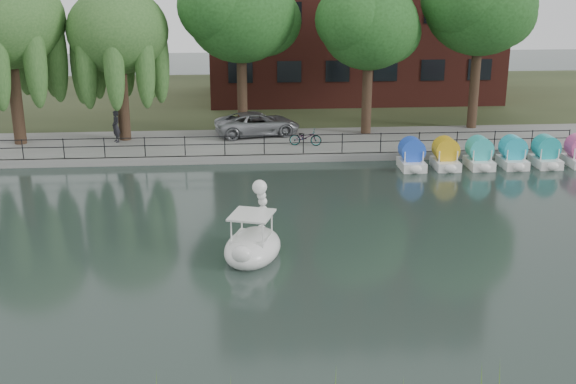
{
  "coord_description": "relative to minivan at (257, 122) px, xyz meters",
  "views": [
    {
      "loc": [
        -1.53,
        -22.35,
        9.76
      ],
      "look_at": [
        0.5,
        4.0,
        1.3
      ],
      "focal_mm": 45.0,
      "sensor_mm": 36.0,
      "label": 1
    }
  ],
  "objects": [
    {
      "name": "bicycle",
      "position": [
        2.45,
        -2.58,
        -0.26
      ],
      "size": [
        0.89,
        1.8,
        1.0
      ],
      "primitive_type": "imported",
      "rotation": [
        0.0,
        0.0,
        1.39
      ],
      "color": "gray",
      "rests_on": "promenade"
    },
    {
      "name": "swan_boat",
      "position": [
        -0.77,
        -16.59,
        -0.61
      ],
      "size": [
        2.67,
        3.37,
        2.5
      ],
      "rotation": [
        0.0,
        0.0,
        -0.31
      ],
      "color": "white",
      "rests_on": "ground_plane"
    },
    {
      "name": "willow_mid",
      "position": [
        -7.32,
        -0.44,
        5.09
      ],
      "size": [
        5.32,
        5.32,
        8.15
      ],
      "color": "#473323",
      "rests_on": "promenade"
    },
    {
      "name": "ground_plane",
      "position": [
        0.18,
        -17.44,
        -1.16
      ],
      "size": [
        120.0,
        120.0,
        0.0
      ],
      "primitive_type": "plane",
      "color": "#37473F"
    },
    {
      "name": "pedestrian",
      "position": [
        -7.69,
        -1.0,
        0.23
      ],
      "size": [
        0.78,
        0.86,
        1.98
      ],
      "primitive_type": "imported",
      "rotation": [
        0.0,
        0.0,
        5.24
      ],
      "color": "black",
      "rests_on": "promenade"
    },
    {
      "name": "pedal_boat_row",
      "position": [
        11.61,
        -6.09,
        -0.55
      ],
      "size": [
        9.65,
        1.7,
        1.4
      ],
      "color": "white",
      "rests_on": "ground_plane"
    },
    {
      "name": "minivan",
      "position": [
        0.0,
        0.0,
        0.0
      ],
      "size": [
        3.52,
        5.83,
        1.51
      ],
      "primitive_type": "imported",
      "rotation": [
        0.0,
        0.0,
        1.77
      ],
      "color": "gray",
      "rests_on": "promenade"
    },
    {
      "name": "willow_left",
      "position": [
        -12.82,
        -0.94,
        5.72
      ],
      "size": [
        5.88,
        5.88,
        9.01
      ],
      "color": "#473323",
      "rests_on": "promenade"
    },
    {
      "name": "broadleaf_right",
      "position": [
        6.18,
        0.06,
        5.23
      ],
      "size": [
        5.4,
        5.4,
        8.32
      ],
      "color": "#473323",
      "rests_on": "promenade"
    },
    {
      "name": "land_strip",
      "position": [
        0.18,
        12.56,
        -0.98
      ],
      "size": [
        60.0,
        22.0,
        0.36
      ],
      "primitive_type": "cube",
      "color": "#47512D",
      "rests_on": "ground_plane"
    },
    {
      "name": "broadleaf_far",
      "position": [
        12.68,
        1.06,
        6.24
      ],
      "size": [
        6.3,
        6.3,
        9.71
      ],
      "color": "#473323",
      "rests_on": "promenade"
    },
    {
      "name": "kerb",
      "position": [
        0.18,
        -4.39,
        -0.96
      ],
      "size": [
        40.0,
        0.25,
        0.4
      ],
      "primitive_type": "cube",
      "color": "gray",
      "rests_on": "ground_plane"
    },
    {
      "name": "promenade",
      "position": [
        0.18,
        -1.44,
        -0.96
      ],
      "size": [
        40.0,
        6.0,
        0.4
      ],
      "primitive_type": "cube",
      "color": "gray",
      "rests_on": "ground_plane"
    },
    {
      "name": "railing",
      "position": [
        0.18,
        -4.19,
        -0.01
      ],
      "size": [
        32.0,
        0.05,
        1.0
      ],
      "color": "black",
      "rests_on": "promenade"
    },
    {
      "name": "broadleaf_center",
      "position": [
        -0.82,
        0.56,
        5.9
      ],
      "size": [
        6.0,
        6.0,
        9.25
      ],
      "color": "#473323",
      "rests_on": "promenade"
    }
  ]
}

